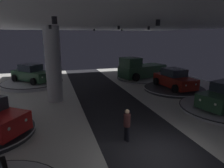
# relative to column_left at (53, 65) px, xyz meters

# --- Properties ---
(ground) EXTENTS (24.00, 44.00, 0.06)m
(ground) POSITION_rel_column_left_xyz_m (3.88, -8.72, -2.77)
(ground) COLOR silver
(ceiling_with_spotlights) EXTENTS (24.00, 44.00, 0.39)m
(ceiling_with_spotlights) POSITION_rel_column_left_xyz_m (3.88, -8.72, 2.80)
(ceiling_with_spotlights) COLOR silver
(column_left) EXTENTS (1.13, 1.13, 5.50)m
(column_left) POSITION_rel_column_left_xyz_m (0.00, 0.00, 0.00)
(column_left) COLOR silver
(column_left) RESTS_ON ground
(display_platform_deep_right) EXTENTS (5.68, 5.68, 0.22)m
(display_platform_deep_right) POSITION_rel_column_left_xyz_m (9.55, 5.04, -2.62)
(display_platform_deep_right) COLOR #B7B7BC
(display_platform_deep_right) RESTS_ON ground
(pickup_truck_deep_right) EXTENTS (5.67, 3.78, 2.30)m
(pickup_truck_deep_right) POSITION_rel_column_left_xyz_m (9.24, 4.95, -1.59)
(pickup_truck_deep_right) COLOR #2D5638
(pickup_truck_deep_right) RESTS_ON display_platform_deep_right
(display_platform_far_right) EXTENTS (5.43, 5.43, 0.24)m
(display_platform_far_right) POSITION_rel_column_left_xyz_m (10.38, 0.05, -2.62)
(display_platform_far_right) COLOR #333338
(display_platform_far_right) RESTS_ON ground
(display_car_far_right) EXTENTS (2.45, 4.33, 1.71)m
(display_car_far_right) POSITION_rel_column_left_xyz_m (10.37, 0.08, -1.75)
(display_car_far_right) COLOR maroon
(display_car_far_right) RESTS_ON display_platform_far_right
(display_platform_deep_left) EXTENTS (5.91, 5.91, 0.36)m
(display_platform_deep_left) POSITION_rel_column_left_xyz_m (-2.06, 5.82, -2.55)
(display_platform_deep_left) COLOR silver
(display_platform_deep_left) RESTS_ON ground
(display_car_deep_left) EXTENTS (4.14, 4.33, 1.71)m
(display_car_deep_left) POSITION_rel_column_left_xyz_m (-2.08, 5.85, -1.63)
(display_car_deep_left) COLOR #2D5638
(display_car_deep_left) RESTS_ON display_platform_deep_left
(visitor_walking_near) EXTENTS (0.32, 0.32, 1.59)m
(visitor_walking_near) POSITION_rel_column_left_xyz_m (3.05, -7.21, -1.84)
(visitor_walking_near) COLOR black
(visitor_walking_near) RESTS_ON ground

